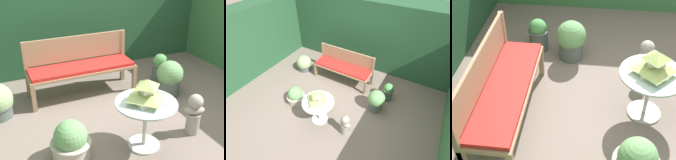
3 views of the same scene
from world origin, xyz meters
TOP-DOWN VIEW (x-y plane):
  - ground at (0.00, 0.00)m, footprint 30.00×30.00m
  - garden_bench at (-0.23, 0.99)m, footprint 1.65×0.50m
  - bench_backrest at (-0.23, 1.22)m, footprint 1.65×0.06m
  - patio_table at (0.01, -0.51)m, footprint 0.69×0.69m
  - pagoda_birdhouse at (0.01, -0.51)m, footprint 0.37×0.37m
  - garden_bust at (0.69, -0.54)m, footprint 0.28×0.21m
  - potted_plant_path_edge at (1.00, 0.43)m, footprint 0.41×0.41m
  - potted_plant_patio_mid at (1.13, 0.91)m, footprint 0.29×0.29m

SIDE VIEW (x-z plane):
  - ground at x=0.00m, z-range 0.00..0.00m
  - potted_plant_patio_mid at x=1.13m, z-range 0.00..0.49m
  - garden_bust at x=0.69m, z-range 0.01..0.55m
  - potted_plant_path_edge at x=1.00m, z-range 0.01..0.56m
  - garden_bench at x=-0.23m, z-range 0.18..0.66m
  - patio_table at x=0.01m, z-range 0.17..0.75m
  - bench_backrest at x=-0.23m, z-range 0.20..1.09m
  - pagoda_birdhouse at x=0.01m, z-range 0.56..0.84m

